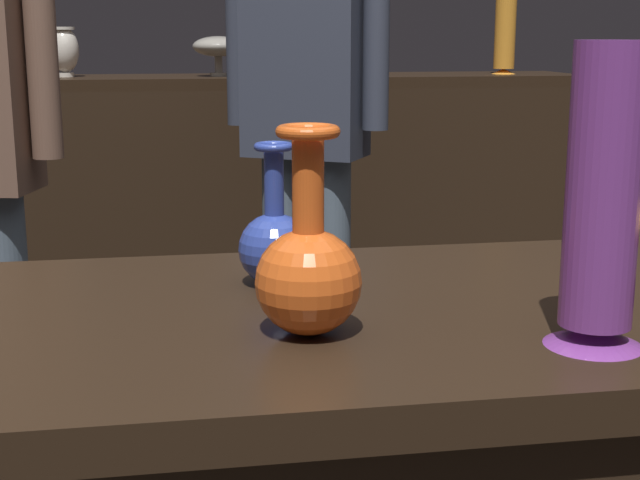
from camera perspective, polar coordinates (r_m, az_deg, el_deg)
back_display_shelf at (r=3.38m, az=-6.10°, el=1.61°), size 2.60×0.40×0.99m
vase_centerpiece at (r=1.06m, az=-0.73°, el=-1.85°), size 0.12×0.12×0.24m
vase_tall_behind at (r=1.27m, az=-2.81°, el=-0.14°), size 0.10×0.10×0.20m
vase_left_accent at (r=1.05m, az=17.00°, el=2.00°), size 0.11×0.11×0.33m
shelf_vase_far_right at (r=3.50m, az=11.33°, el=12.31°), size 0.09×0.09×0.29m
shelf_vase_left at (r=3.33m, az=-15.49°, el=11.23°), size 0.10×0.10×0.17m
shelf_vase_center at (r=3.27m, az=-6.30°, el=11.72°), size 0.18×0.18×0.14m
shelf_vase_right at (r=3.40m, az=2.60°, el=11.17°), size 0.10×0.10×0.08m
visitor_center_back at (r=2.56m, az=-0.89°, el=8.65°), size 0.42×0.32×1.63m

